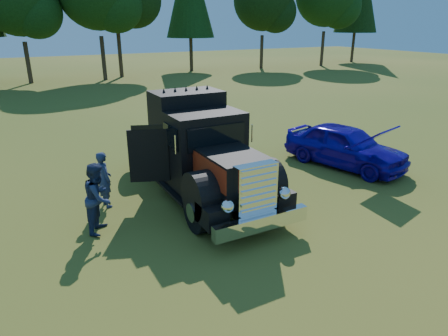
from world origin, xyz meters
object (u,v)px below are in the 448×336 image
hotrod_coupe (345,146)px  spectator_far (99,198)px  diamond_t_truck (200,154)px  spectator_near (104,179)px

hotrod_coupe → spectator_far: hotrod_coupe is taller
diamond_t_truck → hotrod_coupe: diamond_t_truck is taller
spectator_near → spectator_far: bearing=154.0°
diamond_t_truck → spectator_near: 2.79m
hotrod_coupe → spectator_near: size_ratio=2.95×
diamond_t_truck → spectator_near: (-2.70, 0.50, -0.48)m
diamond_t_truck → spectator_far: 3.28m
spectator_near → spectator_far: 1.44m
spectator_far → diamond_t_truck: bearing=-44.1°
diamond_t_truck → spectator_far: (-3.14, -0.87, -0.39)m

